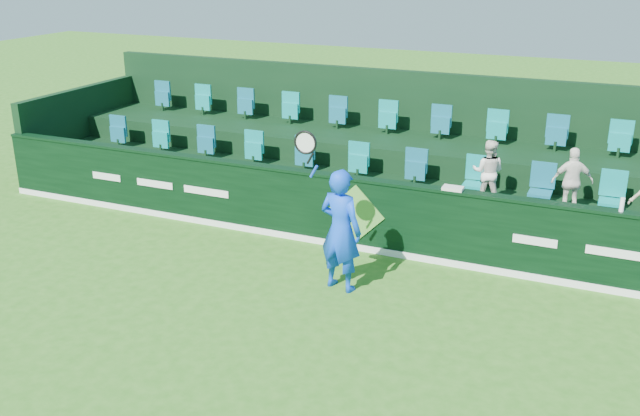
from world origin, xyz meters
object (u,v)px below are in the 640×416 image
at_px(tennis_player, 340,229).
at_px(spectator_left, 488,172).
at_px(spectator_middle, 572,181).
at_px(drinks_bottle, 622,205).
at_px(towel, 453,188).

distance_m(tennis_player, spectator_left, 3.26).
xyz_separation_m(tennis_player, spectator_middle, (3.17, 2.73, 0.39)).
height_order(spectator_middle, drinks_bottle, spectator_middle).
height_order(towel, drinks_bottle, drinks_bottle).
xyz_separation_m(towel, drinks_bottle, (2.61, 0.00, 0.09)).
distance_m(tennis_player, drinks_bottle, 4.32).
bearing_deg(tennis_player, spectator_left, 57.57).
xyz_separation_m(spectator_left, towel, (-0.36, -1.12, -0.01)).
bearing_deg(spectator_left, spectator_middle, 177.60).
distance_m(spectator_left, spectator_middle, 1.43).
distance_m(spectator_left, drinks_bottle, 2.52).
height_order(spectator_left, drinks_bottle, spectator_left).
relative_size(spectator_left, spectator_middle, 0.99).
bearing_deg(spectator_left, towel, 69.71).
height_order(tennis_player, drinks_bottle, tennis_player).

